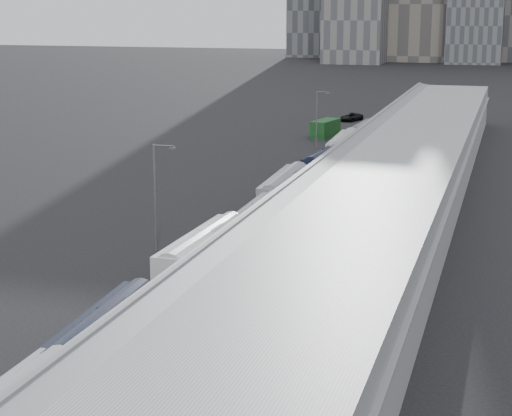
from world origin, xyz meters
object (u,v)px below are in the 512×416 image
at_px(bus_1, 104,345).
at_px(street_lamp_far, 318,115).
at_px(shipping_container, 325,129).
at_px(suv, 351,117).
at_px(bus_7, 366,136).
at_px(bus_4, 285,195).
at_px(bus_6, 344,152).
at_px(street_lamp_near, 157,190).
at_px(bus_2, 204,260).
at_px(bus_5, 327,167).
at_px(bus_3, 257,229).

xyz_separation_m(bus_1, street_lamp_far, (-6.04, 82.39, 3.36)).
bearing_deg(shipping_container, suv, 100.68).
bearing_deg(suv, bus_1, -66.77).
height_order(bus_7, street_lamp_far, street_lamp_far).
bearing_deg(shipping_container, bus_4, -70.75).
bearing_deg(street_lamp_far, shipping_container, 96.10).
xyz_separation_m(bus_4, suv, (-6.70, 72.84, -0.94)).
height_order(bus_6, shipping_container, bus_6).
distance_m(bus_4, shipping_container, 52.01).
xyz_separation_m(bus_6, street_lamp_far, (-6.53, 12.81, 3.18)).
relative_size(bus_4, street_lamp_far, 1.63).
height_order(bus_4, bus_7, bus_4).
height_order(bus_7, street_lamp_near, street_lamp_near).
distance_m(bus_1, bus_7, 86.13).
xyz_separation_m(bus_2, street_lamp_near, (-6.63, 6.61, 3.69)).
xyz_separation_m(bus_4, street_lamp_far, (-5.88, 40.98, 3.20)).
height_order(bus_1, bus_4, bus_4).
relative_size(bus_6, shipping_container, 2.08).
bearing_deg(bus_1, street_lamp_near, 103.12).
distance_m(bus_1, bus_4, 41.41).
height_order(bus_2, bus_6, bus_6).
xyz_separation_m(bus_4, street_lamp_near, (-6.68, -17.52, 3.67)).
relative_size(bus_5, shipping_container, 1.94).
height_order(bus_5, bus_7, bus_5).
bearing_deg(street_lamp_near, suv, 90.01).
height_order(bus_3, street_lamp_near, street_lamp_near).
relative_size(bus_4, bus_7, 1.09).
distance_m(bus_6, street_lamp_near, 46.43).
distance_m(bus_1, bus_5, 58.84).
distance_m(bus_2, street_lamp_far, 65.46).
bearing_deg(bus_5, shipping_container, 108.03).
distance_m(bus_4, bus_6, 28.18).
distance_m(bus_5, bus_7, 27.29).
height_order(bus_1, shipping_container, bus_1).
distance_m(bus_1, bus_3, 27.69).
relative_size(bus_4, bus_5, 1.06).
height_order(bus_4, shipping_container, bus_4).
bearing_deg(suv, bus_5, -62.63).
bearing_deg(street_lamp_far, bus_1, -85.81).
xyz_separation_m(bus_3, bus_7, (-0.40, 58.45, -0.06)).
relative_size(bus_2, bus_7, 1.07).
relative_size(bus_4, bus_6, 0.99).
height_order(bus_6, suv, bus_6).
distance_m(bus_2, bus_4, 24.14).
height_order(bus_2, shipping_container, bus_2).
xyz_separation_m(bus_2, bus_6, (0.70, 52.31, 0.05)).
bearing_deg(bus_6, shipping_container, 105.84).
xyz_separation_m(street_lamp_near, suv, (-0.02, 90.36, -4.61)).
height_order(bus_3, shipping_container, bus_3).
relative_size(bus_1, street_lamp_far, 1.48).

